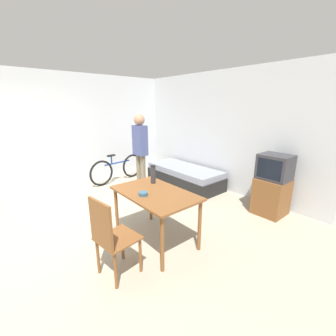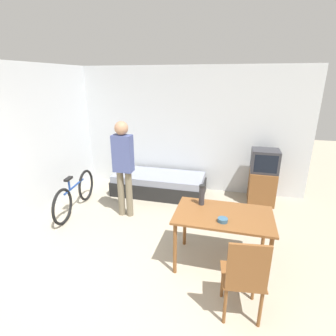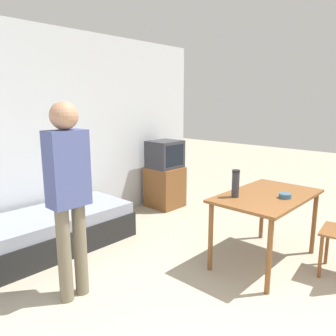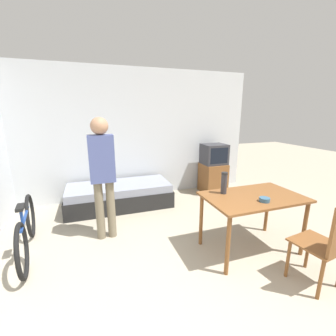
{
  "view_description": "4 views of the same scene",
  "coord_description": "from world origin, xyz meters",
  "px_view_note": "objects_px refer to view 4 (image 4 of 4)",
  "views": [
    {
      "loc": [
        3.52,
        -0.49,
        1.96
      ],
      "look_at": [
        0.59,
        1.98,
        0.88
      ],
      "focal_mm": 24.0,
      "sensor_mm": 36.0,
      "label": 1
    },
    {
      "loc": [
        1.21,
        -1.82,
        2.45
      ],
      "look_at": [
        0.16,
        2.2,
        1.01
      ],
      "focal_mm": 28.0,
      "sensor_mm": 36.0,
      "label": 2
    },
    {
      "loc": [
        -2.07,
        -0.25,
        1.76
      ],
      "look_at": [
        0.32,
        1.96,
        1.09
      ],
      "focal_mm": 35.0,
      "sensor_mm": 36.0,
      "label": 3
    },
    {
      "loc": [
        -0.78,
        -0.94,
        1.83
      ],
      "look_at": [
        0.28,
        2.14,
        1.01
      ],
      "focal_mm": 24.0,
      "sensor_mm": 36.0,
      "label": 4
    }
  ],
  "objects_px": {
    "bicycle": "(27,230)",
    "thermos_flask": "(224,182)",
    "wooden_chair": "(329,241)",
    "tv": "(213,169)",
    "dining_table": "(253,203)",
    "person_standing": "(103,170)",
    "daybed": "(120,195)",
    "mate_bowl": "(265,200)"
  },
  "relations": [
    {
      "from": "tv",
      "to": "dining_table",
      "type": "height_order",
      "value": "tv"
    },
    {
      "from": "daybed",
      "to": "wooden_chair",
      "type": "relative_size",
      "value": 1.99
    },
    {
      "from": "tv",
      "to": "thermos_flask",
      "type": "height_order",
      "value": "tv"
    },
    {
      "from": "dining_table",
      "to": "wooden_chair",
      "type": "bearing_deg",
      "value": -72.06
    },
    {
      "from": "daybed",
      "to": "wooden_chair",
      "type": "height_order",
      "value": "wooden_chair"
    },
    {
      "from": "daybed",
      "to": "bicycle",
      "type": "xyz_separation_m",
      "value": [
        -1.33,
        -1.15,
        0.11
      ]
    },
    {
      "from": "dining_table",
      "to": "bicycle",
      "type": "bearing_deg",
      "value": 162.66
    },
    {
      "from": "tv",
      "to": "person_standing",
      "type": "bearing_deg",
      "value": -154.09
    },
    {
      "from": "bicycle",
      "to": "thermos_flask",
      "type": "relative_size",
      "value": 5.54
    },
    {
      "from": "bicycle",
      "to": "person_standing",
      "type": "xyz_separation_m",
      "value": [
        1.01,
        0.07,
        0.7
      ]
    },
    {
      "from": "daybed",
      "to": "bicycle",
      "type": "height_order",
      "value": "bicycle"
    },
    {
      "from": "tv",
      "to": "bicycle",
      "type": "height_order",
      "value": "tv"
    },
    {
      "from": "tv",
      "to": "wooden_chair",
      "type": "xyz_separation_m",
      "value": [
        -0.4,
        -2.99,
        0.02
      ]
    },
    {
      "from": "mate_bowl",
      "to": "bicycle",
      "type": "bearing_deg",
      "value": 159.08
    },
    {
      "from": "daybed",
      "to": "thermos_flask",
      "type": "bearing_deg",
      "value": -57.42
    },
    {
      "from": "thermos_flask",
      "to": "mate_bowl",
      "type": "bearing_deg",
      "value": -51.85
    },
    {
      "from": "daybed",
      "to": "person_standing",
      "type": "height_order",
      "value": "person_standing"
    },
    {
      "from": "dining_table",
      "to": "bicycle",
      "type": "relative_size",
      "value": 0.78
    },
    {
      "from": "tv",
      "to": "mate_bowl",
      "type": "bearing_deg",
      "value": -105.96
    },
    {
      "from": "daybed",
      "to": "dining_table",
      "type": "height_order",
      "value": "dining_table"
    },
    {
      "from": "daybed",
      "to": "person_standing",
      "type": "xyz_separation_m",
      "value": [
        -0.33,
        -1.07,
        0.81
      ]
    },
    {
      "from": "daybed",
      "to": "dining_table",
      "type": "xyz_separation_m",
      "value": [
        1.48,
        -2.02,
        0.45
      ]
    },
    {
      "from": "dining_table",
      "to": "mate_bowl",
      "type": "bearing_deg",
      "value": -90.4
    },
    {
      "from": "bicycle",
      "to": "person_standing",
      "type": "relative_size",
      "value": 0.91
    },
    {
      "from": "wooden_chair",
      "to": "bicycle",
      "type": "height_order",
      "value": "wooden_chair"
    },
    {
      "from": "daybed",
      "to": "mate_bowl",
      "type": "xyz_separation_m",
      "value": [
        1.48,
        -2.22,
        0.57
      ]
    },
    {
      "from": "dining_table",
      "to": "wooden_chair",
      "type": "height_order",
      "value": "wooden_chair"
    },
    {
      "from": "thermos_flask",
      "to": "tv",
      "type": "bearing_deg",
      "value": 63.12
    },
    {
      "from": "thermos_flask",
      "to": "mate_bowl",
      "type": "distance_m",
      "value": 0.53
    },
    {
      "from": "wooden_chair",
      "to": "bicycle",
      "type": "distance_m",
      "value": 3.53
    },
    {
      "from": "bicycle",
      "to": "thermos_flask",
      "type": "bearing_deg",
      "value": -15.09
    },
    {
      "from": "wooden_chair",
      "to": "bicycle",
      "type": "xyz_separation_m",
      "value": [
        -3.08,
        1.71,
        -0.22
      ]
    },
    {
      "from": "thermos_flask",
      "to": "dining_table",
      "type": "bearing_deg",
      "value": -32.94
    },
    {
      "from": "dining_table",
      "to": "daybed",
      "type": "bearing_deg",
      "value": 126.16
    },
    {
      "from": "thermos_flask",
      "to": "mate_bowl",
      "type": "height_order",
      "value": "thermos_flask"
    },
    {
      "from": "tv",
      "to": "person_standing",
      "type": "xyz_separation_m",
      "value": [
        -2.48,
        -1.2,
        0.5
      ]
    },
    {
      "from": "daybed",
      "to": "mate_bowl",
      "type": "relative_size",
      "value": 16.01
    },
    {
      "from": "bicycle",
      "to": "wooden_chair",
      "type": "bearing_deg",
      "value": -29.03
    },
    {
      "from": "wooden_chair",
      "to": "person_standing",
      "type": "xyz_separation_m",
      "value": [
        -2.08,
        1.78,
        0.48
      ]
    },
    {
      "from": "person_standing",
      "to": "thermos_flask",
      "type": "height_order",
      "value": "person_standing"
    },
    {
      "from": "dining_table",
      "to": "thermos_flask",
      "type": "height_order",
      "value": "thermos_flask"
    },
    {
      "from": "daybed",
      "to": "tv",
      "type": "height_order",
      "value": "tv"
    }
  ]
}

